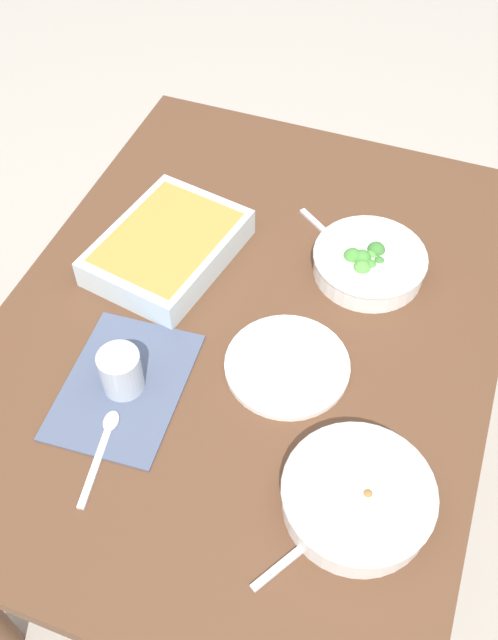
{
  "coord_description": "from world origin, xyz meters",
  "views": [
    {
      "loc": [
        0.78,
        0.29,
        1.76
      ],
      "look_at": [
        0.0,
        0.0,
        0.74
      ],
      "focal_mm": 39.96,
      "sensor_mm": 36.0,
      "label": 1
    }
  ],
  "objects_px": {
    "drink_cup": "(121,373)",
    "spoon_by_broccoli": "(336,241)",
    "broccoli_bowl": "(369,262)",
    "spoon_by_stew": "(312,540)",
    "stew_bowl": "(358,496)",
    "baking_dish": "(168,246)",
    "side_plate": "(287,365)",
    "spoon_spare": "(103,443)"
  },
  "relations": [
    {
      "from": "stew_bowl",
      "to": "spoon_by_broccoli",
      "type": "height_order",
      "value": "stew_bowl"
    },
    {
      "from": "stew_bowl",
      "to": "side_plate",
      "type": "distance_m",
      "value": 0.28
    },
    {
      "from": "stew_bowl",
      "to": "drink_cup",
      "type": "height_order",
      "value": "drink_cup"
    },
    {
      "from": "stew_bowl",
      "to": "spoon_by_stew",
      "type": "relative_size",
      "value": 1.46
    },
    {
      "from": "spoon_by_stew",
      "to": "spoon_spare",
      "type": "distance_m",
      "value": 0.37
    },
    {
      "from": "stew_bowl",
      "to": "broccoli_bowl",
      "type": "xyz_separation_m",
      "value": [
        -0.48,
        -0.1,
        -0.0
      ]
    },
    {
      "from": "drink_cup",
      "to": "spoon_by_broccoli",
      "type": "bearing_deg",
      "value": 152.17
    },
    {
      "from": "broccoli_bowl",
      "to": "drink_cup",
      "type": "bearing_deg",
      "value": -38.74
    },
    {
      "from": "side_plate",
      "to": "spoon_spare",
      "type": "height_order",
      "value": "side_plate"
    },
    {
      "from": "drink_cup",
      "to": "spoon_spare",
      "type": "bearing_deg",
      "value": 9.8
    },
    {
      "from": "baking_dish",
      "to": "drink_cup",
      "type": "distance_m",
      "value": 0.31
    },
    {
      "from": "broccoli_bowl",
      "to": "spoon_spare",
      "type": "relative_size",
      "value": 1.25
    },
    {
      "from": "stew_bowl",
      "to": "side_plate",
      "type": "height_order",
      "value": "stew_bowl"
    },
    {
      "from": "baking_dish",
      "to": "spoon_spare",
      "type": "relative_size",
      "value": 1.9
    },
    {
      "from": "drink_cup",
      "to": "spoon_by_stew",
      "type": "distance_m",
      "value": 0.41
    },
    {
      "from": "spoon_by_broccoli",
      "to": "spoon_spare",
      "type": "relative_size",
      "value": 0.88
    },
    {
      "from": "spoon_by_broccoli",
      "to": "spoon_spare",
      "type": "distance_m",
      "value": 0.62
    },
    {
      "from": "broccoli_bowl",
      "to": "drink_cup",
      "type": "height_order",
      "value": "drink_cup"
    },
    {
      "from": "broccoli_bowl",
      "to": "spoon_by_stew",
      "type": "relative_size",
      "value": 1.37
    },
    {
      "from": "baking_dish",
      "to": "stew_bowl",
      "type": "bearing_deg",
      "value": 51.94
    },
    {
      "from": "spoon_by_stew",
      "to": "spoon_by_broccoli",
      "type": "height_order",
      "value": "same"
    },
    {
      "from": "baking_dish",
      "to": "spoon_spare",
      "type": "distance_m",
      "value": 0.43
    },
    {
      "from": "spoon_by_broccoli",
      "to": "spoon_spare",
      "type": "bearing_deg",
      "value": -21.28
    },
    {
      "from": "drink_cup",
      "to": "spoon_by_broccoli",
      "type": "height_order",
      "value": "drink_cup"
    },
    {
      "from": "side_plate",
      "to": "spoon_by_stew",
      "type": "relative_size",
      "value": 1.37
    },
    {
      "from": "spoon_by_stew",
      "to": "spoon_by_broccoli",
      "type": "distance_m",
      "value": 0.63
    },
    {
      "from": "stew_bowl",
      "to": "baking_dish",
      "type": "distance_m",
      "value": 0.61
    },
    {
      "from": "spoon_by_stew",
      "to": "spoon_by_broccoli",
      "type": "xyz_separation_m",
      "value": [
        -0.61,
        -0.14,
        0.0
      ]
    },
    {
      "from": "stew_bowl",
      "to": "baking_dish",
      "type": "relative_size",
      "value": 0.7
    },
    {
      "from": "baking_dish",
      "to": "spoon_by_stew",
      "type": "bearing_deg",
      "value": 43.82
    },
    {
      "from": "side_plate",
      "to": "spoon_by_broccoli",
      "type": "bearing_deg",
      "value": -179.02
    },
    {
      "from": "broccoli_bowl",
      "to": "side_plate",
      "type": "height_order",
      "value": "broccoli_bowl"
    },
    {
      "from": "broccoli_bowl",
      "to": "spoon_by_stew",
      "type": "height_order",
      "value": "broccoli_bowl"
    },
    {
      "from": "broccoli_bowl",
      "to": "spoon_by_broccoli",
      "type": "bearing_deg",
      "value": -125.73
    },
    {
      "from": "spoon_by_broccoli",
      "to": "spoon_by_stew",
      "type": "bearing_deg",
      "value": 12.75
    },
    {
      "from": "baking_dish",
      "to": "drink_cup",
      "type": "relative_size",
      "value": 3.93
    },
    {
      "from": "spoon_by_broccoli",
      "to": "broccoli_bowl",
      "type": "bearing_deg",
      "value": 54.27
    },
    {
      "from": "side_plate",
      "to": "spoon_by_broccoli",
      "type": "relative_size",
      "value": 1.43
    },
    {
      "from": "broccoli_bowl",
      "to": "spoon_by_stew",
      "type": "bearing_deg",
      "value": 5.99
    },
    {
      "from": "broccoli_bowl",
      "to": "spoon_spare",
      "type": "height_order",
      "value": "broccoli_bowl"
    },
    {
      "from": "stew_bowl",
      "to": "baking_dish",
      "type": "height_order",
      "value": "baking_dish"
    },
    {
      "from": "baking_dish",
      "to": "drink_cup",
      "type": "xyz_separation_m",
      "value": [
        0.3,
        0.05,
        0.0
      ]
    }
  ]
}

